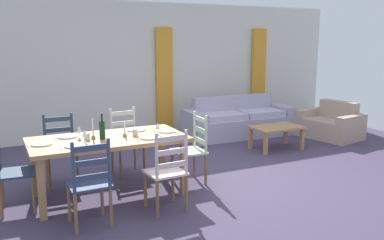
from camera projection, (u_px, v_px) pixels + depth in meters
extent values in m
cube|color=#453A54|center=(215.00, 179.00, 5.85)|extent=(9.60, 9.60, 0.02)
cube|color=silver|center=(137.00, 69.00, 8.49)|extent=(9.60, 0.16, 2.70)
cube|color=orange|center=(164.00, 81.00, 8.65)|extent=(0.35, 0.08, 2.20)
cube|color=orange|center=(258.00, 76.00, 9.69)|extent=(0.35, 0.08, 2.20)
cube|color=#AC7B4E|center=(108.00, 140.00, 5.07)|extent=(1.90, 0.96, 0.05)
cube|color=#AC7B4E|center=(42.00, 189.00, 4.44)|extent=(0.08, 0.08, 0.70)
cube|color=#AC7B4E|center=(184.00, 168.00, 5.18)|extent=(0.08, 0.08, 0.70)
cube|color=#AC7B4E|center=(34.00, 170.00, 5.11)|extent=(0.08, 0.08, 0.70)
cube|color=#AC7B4E|center=(161.00, 153.00, 5.85)|extent=(0.08, 0.08, 0.70)
cube|color=#303D5B|center=(89.00, 184.00, 4.31)|extent=(0.43, 0.41, 0.03)
cylinder|color=brown|center=(69.00, 202.00, 4.42)|extent=(0.04, 0.04, 0.43)
cylinder|color=brown|center=(102.00, 197.00, 4.58)|extent=(0.04, 0.04, 0.43)
cylinder|color=brown|center=(76.00, 214.00, 4.12)|extent=(0.04, 0.04, 0.43)
cylinder|color=brown|center=(111.00, 207.00, 4.29)|extent=(0.04, 0.04, 0.43)
cylinder|color=#303D5B|center=(73.00, 167.00, 4.03)|extent=(0.04, 0.04, 0.50)
cylinder|color=#303D5B|center=(109.00, 162.00, 4.19)|extent=(0.04, 0.04, 0.50)
cube|color=#303D5B|center=(92.00, 177.00, 4.13)|extent=(0.38, 0.03, 0.06)
cube|color=#303D5B|center=(91.00, 163.00, 4.11)|extent=(0.38, 0.03, 0.06)
cube|color=#303D5B|center=(91.00, 148.00, 4.08)|extent=(0.38, 0.03, 0.06)
cube|color=beige|center=(165.00, 172.00, 4.70)|extent=(0.44, 0.42, 0.03)
cylinder|color=brown|center=(145.00, 189.00, 4.80)|extent=(0.04, 0.04, 0.43)
cylinder|color=brown|center=(173.00, 184.00, 4.97)|extent=(0.04, 0.04, 0.43)
cylinder|color=brown|center=(157.00, 199.00, 4.51)|extent=(0.04, 0.04, 0.43)
cylinder|color=brown|center=(186.00, 193.00, 4.68)|extent=(0.04, 0.04, 0.43)
cylinder|color=beige|center=(157.00, 156.00, 4.42)|extent=(0.04, 0.04, 0.50)
cylinder|color=beige|center=(186.00, 152.00, 4.59)|extent=(0.04, 0.04, 0.50)
cube|color=beige|center=(172.00, 165.00, 4.53)|extent=(0.38, 0.04, 0.06)
cube|color=beige|center=(172.00, 152.00, 4.50)|extent=(0.38, 0.04, 0.06)
cube|color=beige|center=(171.00, 139.00, 4.47)|extent=(0.38, 0.04, 0.06)
cube|color=#2E4058|center=(61.00, 153.00, 5.51)|extent=(0.44, 0.42, 0.03)
cylinder|color=brown|center=(78.00, 171.00, 5.47)|extent=(0.04, 0.04, 0.43)
cylinder|color=brown|center=(49.00, 175.00, 5.33)|extent=(0.04, 0.04, 0.43)
cylinder|color=brown|center=(74.00, 164.00, 5.77)|extent=(0.04, 0.04, 0.43)
cylinder|color=brown|center=(47.00, 167.00, 5.63)|extent=(0.04, 0.04, 0.43)
cylinder|color=#2E4058|center=(72.00, 130.00, 5.68)|extent=(0.04, 0.04, 0.50)
cylinder|color=#2E4058|center=(45.00, 132.00, 5.54)|extent=(0.04, 0.04, 0.50)
cube|color=#2E4058|center=(59.00, 141.00, 5.63)|extent=(0.38, 0.04, 0.06)
cube|color=#2E4058|center=(58.00, 130.00, 5.61)|extent=(0.38, 0.04, 0.06)
cube|color=#2E4058|center=(58.00, 119.00, 5.58)|extent=(0.38, 0.04, 0.06)
cube|color=beige|center=(128.00, 144.00, 5.96)|extent=(0.45, 0.43, 0.03)
cylinder|color=brown|center=(144.00, 161.00, 5.95)|extent=(0.04, 0.04, 0.43)
cylinder|color=brown|center=(120.00, 164.00, 5.77)|extent=(0.04, 0.04, 0.43)
cylinder|color=brown|center=(135.00, 155.00, 6.24)|extent=(0.04, 0.04, 0.43)
cylinder|color=brown|center=(112.00, 158.00, 6.06)|extent=(0.04, 0.04, 0.43)
cylinder|color=beige|center=(134.00, 123.00, 6.15)|extent=(0.04, 0.04, 0.50)
cylinder|color=beige|center=(111.00, 126.00, 5.97)|extent=(0.04, 0.04, 0.50)
cube|color=beige|center=(123.00, 133.00, 6.08)|extent=(0.38, 0.05, 0.06)
cube|color=beige|center=(123.00, 123.00, 6.05)|extent=(0.38, 0.05, 0.06)
cube|color=beige|center=(122.00, 113.00, 6.02)|extent=(0.38, 0.05, 0.06)
cube|color=navy|center=(16.00, 173.00, 4.68)|extent=(0.43, 0.45, 0.03)
cylinder|color=brown|center=(33.00, 185.00, 4.95)|extent=(0.04, 0.04, 0.43)
cylinder|color=brown|center=(34.00, 195.00, 4.63)|extent=(0.04, 0.04, 0.43)
cylinder|color=brown|center=(2.00, 189.00, 4.83)|extent=(0.04, 0.04, 0.43)
cylinder|color=brown|center=(1.00, 199.00, 4.50)|extent=(0.04, 0.04, 0.43)
cube|color=beige|center=(189.00, 151.00, 5.58)|extent=(0.41, 0.43, 0.03)
cylinder|color=brown|center=(183.00, 173.00, 5.40)|extent=(0.04, 0.04, 0.43)
cylinder|color=brown|center=(172.00, 166.00, 5.72)|extent=(0.04, 0.04, 0.43)
cylinder|color=brown|center=(206.00, 170.00, 5.54)|extent=(0.04, 0.04, 0.43)
cylinder|color=brown|center=(194.00, 163.00, 5.86)|extent=(0.04, 0.04, 0.43)
cylinder|color=beige|center=(206.00, 134.00, 5.44)|extent=(0.04, 0.04, 0.50)
cylinder|color=beige|center=(194.00, 129.00, 5.76)|extent=(0.04, 0.04, 0.50)
cube|color=beige|center=(200.00, 141.00, 5.63)|extent=(0.03, 0.38, 0.06)
cube|color=beige|center=(200.00, 130.00, 5.60)|extent=(0.03, 0.38, 0.06)
cube|color=beige|center=(200.00, 119.00, 5.57)|extent=(0.03, 0.38, 0.06)
cylinder|color=white|center=(75.00, 146.00, 4.65)|extent=(0.24, 0.24, 0.02)
cube|color=silver|center=(61.00, 148.00, 4.58)|extent=(0.03, 0.17, 0.01)
cylinder|color=white|center=(150.00, 138.00, 5.04)|extent=(0.24, 0.24, 0.02)
cube|color=silver|center=(138.00, 139.00, 4.98)|extent=(0.02, 0.17, 0.01)
cylinder|color=white|center=(67.00, 137.00, 5.09)|extent=(0.24, 0.24, 0.02)
cube|color=silver|center=(55.00, 138.00, 5.03)|extent=(0.02, 0.17, 0.01)
cylinder|color=white|center=(137.00, 130.00, 5.48)|extent=(0.24, 0.24, 0.02)
cube|color=silver|center=(126.00, 131.00, 5.42)|extent=(0.02, 0.17, 0.01)
cylinder|color=white|center=(42.00, 144.00, 4.73)|extent=(0.24, 0.24, 0.02)
cube|color=silver|center=(28.00, 146.00, 4.66)|extent=(0.02, 0.17, 0.01)
cylinder|color=white|center=(167.00, 131.00, 5.40)|extent=(0.24, 0.24, 0.02)
cube|color=silver|center=(156.00, 133.00, 5.34)|extent=(0.02, 0.17, 0.01)
cylinder|color=#143819|center=(102.00, 130.00, 4.98)|extent=(0.07, 0.07, 0.22)
cylinder|color=#143819|center=(102.00, 118.00, 4.95)|extent=(0.02, 0.02, 0.08)
cylinder|color=black|center=(102.00, 114.00, 4.95)|extent=(0.03, 0.03, 0.02)
cylinder|color=white|center=(85.00, 143.00, 4.82)|extent=(0.06, 0.06, 0.01)
cylinder|color=white|center=(85.00, 139.00, 4.81)|extent=(0.01, 0.01, 0.07)
cone|color=white|center=(85.00, 133.00, 4.79)|extent=(0.06, 0.06, 0.08)
cylinder|color=white|center=(158.00, 135.00, 5.22)|extent=(0.06, 0.06, 0.01)
cylinder|color=white|center=(158.00, 132.00, 5.21)|extent=(0.01, 0.01, 0.07)
cone|color=white|center=(158.00, 126.00, 5.20)|extent=(0.06, 0.06, 0.08)
cylinder|color=white|center=(79.00, 138.00, 5.03)|extent=(0.06, 0.06, 0.01)
cylinder|color=white|center=(79.00, 135.00, 5.02)|extent=(0.01, 0.01, 0.07)
cone|color=white|center=(79.00, 129.00, 5.01)|extent=(0.06, 0.06, 0.08)
cylinder|color=beige|center=(135.00, 132.00, 5.16)|extent=(0.07, 0.07, 0.09)
cylinder|color=beige|center=(87.00, 136.00, 4.94)|extent=(0.07, 0.07, 0.09)
cylinder|color=#998C66|center=(93.00, 137.00, 5.00)|extent=(0.05, 0.05, 0.04)
cylinder|color=white|center=(93.00, 127.00, 4.98)|extent=(0.02, 0.02, 0.21)
cylinder|color=#998C66|center=(125.00, 135.00, 5.11)|extent=(0.05, 0.05, 0.04)
cylinder|color=white|center=(125.00, 128.00, 5.10)|extent=(0.02, 0.02, 0.15)
cube|color=#A79EB8|center=(240.00, 127.00, 8.39)|extent=(1.82, 0.86, 0.40)
cube|color=#A79EB8|center=(232.00, 115.00, 8.62)|extent=(1.81, 0.26, 0.80)
cube|color=#A79EB8|center=(281.00, 118.00, 8.78)|extent=(0.27, 0.81, 0.58)
cube|color=#A79EB8|center=(194.00, 127.00, 7.96)|extent=(0.27, 0.81, 0.58)
cube|color=#BBB1CE|center=(260.00, 113.00, 8.48)|extent=(0.88, 0.67, 0.12)
cube|color=#BBB1CE|center=(221.00, 116.00, 8.11)|extent=(0.88, 0.67, 0.12)
cube|color=#AC7B4E|center=(277.00, 127.00, 7.35)|extent=(0.90, 0.56, 0.04)
cube|color=#AC7B4E|center=(266.00, 144.00, 7.02)|extent=(0.06, 0.06, 0.38)
cube|color=#AC7B4E|center=(302.00, 139.00, 7.37)|extent=(0.06, 0.06, 0.38)
cube|color=#AC7B4E|center=(250.00, 138.00, 7.42)|extent=(0.06, 0.06, 0.38)
cube|color=#AC7B4E|center=(286.00, 134.00, 7.77)|extent=(0.06, 0.06, 0.38)
cube|color=tan|center=(329.00, 128.00, 8.27)|extent=(0.93, 0.93, 0.38)
cube|color=tan|center=(338.00, 118.00, 8.41)|extent=(0.34, 0.82, 0.72)
cube|color=tan|center=(351.00, 129.00, 7.87)|extent=(0.82, 0.32, 0.52)
cube|color=tan|center=(309.00, 121.00, 8.64)|extent=(0.82, 0.32, 0.52)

